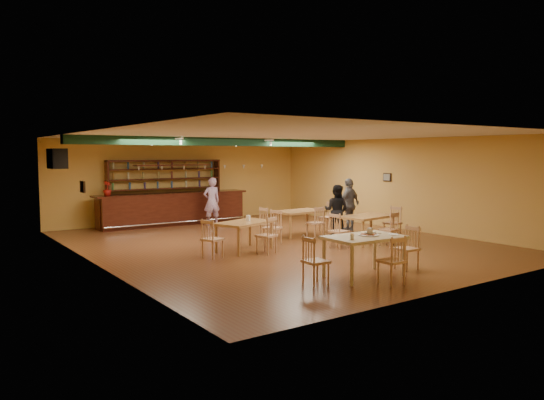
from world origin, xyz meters
TOP-DOWN VIEW (x-y plane):
  - floor at (0.00, 0.00)m, footprint 12.00×12.00m
  - ceiling_beam at (0.00, 2.80)m, footprint 10.00×0.30m
  - track_rail_left at (-1.80, 3.40)m, footprint 0.05×2.50m
  - track_rail_right at (1.40, 3.40)m, footprint 0.05×2.50m
  - ac_unit at (-4.80, 4.20)m, footprint 0.34×0.70m
  - picture_left at (-4.97, 1.00)m, footprint 0.04×0.34m
  - picture_right at (4.97, 0.50)m, footprint 0.04×0.34m
  - bar_counter at (-0.80, 5.15)m, footprint 5.50×0.85m
  - back_bar_hutch at (-0.80, 5.78)m, footprint 4.26×0.40m
  - poinsettia at (-3.11, 5.15)m, footprint 0.34×0.34m
  - dining_table_b at (1.40, 0.76)m, footprint 1.58×1.02m
  - dining_table_c at (-1.35, -0.49)m, footprint 1.71×1.34m
  - dining_table_d at (2.06, -1.47)m, footprint 1.67×1.14m
  - near_table at (-0.89, -4.33)m, footprint 1.59×1.05m
  - pizza_tray at (-0.78, -4.33)m, footprint 0.49×0.49m
  - parmesan_shaker at (-1.39, -4.49)m, footprint 0.08×0.08m
  - napkin_stack at (-0.50, -4.10)m, footprint 0.21×0.17m
  - pizza_server at (-0.61, -4.27)m, footprint 0.33×0.22m
  - side_plate at (-0.27, -4.55)m, footprint 0.23×0.23m
  - patron_bar at (0.28, 4.33)m, footprint 0.64×0.44m
  - patron_right_a at (2.20, -0.04)m, footprint 0.91×0.96m
  - patron_right_b at (3.26, 0.53)m, footprint 1.07×0.64m

SIDE VIEW (x-z plane):
  - floor at x=0.00m, z-range 0.00..0.00m
  - dining_table_c at x=-1.35m, z-range 0.00..0.75m
  - dining_table_b at x=1.40m, z-range 0.00..0.76m
  - dining_table_d at x=2.06m, z-range 0.00..0.78m
  - near_table at x=-0.89m, z-range 0.00..0.83m
  - bar_counter at x=-0.80m, z-range 0.00..1.13m
  - patron_right_a at x=2.20m, z-range 0.00..1.56m
  - patron_bar at x=0.28m, z-range 0.00..1.67m
  - side_plate at x=-0.27m, z-range 0.83..0.85m
  - pizza_tray at x=-0.78m, z-range 0.83..0.85m
  - napkin_stack at x=-0.50m, z-range 0.83..0.86m
  - pizza_server at x=-0.61m, z-range 0.85..0.85m
  - patron_right_b at x=3.26m, z-range 0.00..1.71m
  - parmesan_shaker at x=-1.39m, z-range 0.83..0.94m
  - back_bar_hutch at x=-0.80m, z-range 0.00..2.28m
  - poinsettia at x=-3.11m, z-range 1.13..1.61m
  - picture_left at x=-4.97m, z-range 1.56..1.84m
  - picture_right at x=4.97m, z-range 1.56..1.84m
  - ac_unit at x=-4.80m, z-range 2.11..2.59m
  - ceiling_beam at x=0.00m, z-range 2.75..3.00m
  - track_rail_left at x=-1.80m, z-range 2.92..2.96m
  - track_rail_right at x=1.40m, z-range 2.92..2.96m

